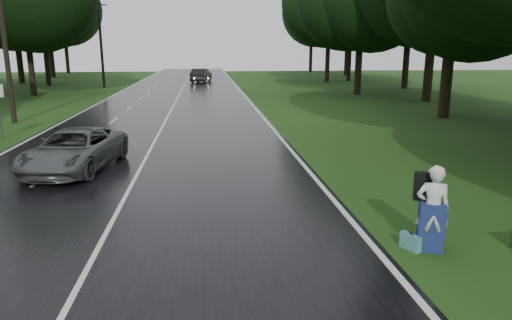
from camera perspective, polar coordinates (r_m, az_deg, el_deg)
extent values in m
plane|color=#204514|center=(8.76, -21.67, -15.65)|extent=(160.00, 160.00, 0.00)
cube|color=black|center=(27.77, -11.03, 4.83)|extent=(12.00, 140.00, 0.04)
cube|color=silver|center=(27.76, -11.04, 4.88)|extent=(0.12, 140.00, 0.01)
imported|color=#535658|center=(17.13, -21.43, 1.19)|extent=(3.13, 5.32, 1.39)
imported|color=black|center=(58.78, -6.78, 10.33)|extent=(2.76, 5.26, 1.65)
imported|color=silver|center=(10.25, 20.94, -5.62)|extent=(0.78, 0.63, 1.85)
cube|color=navy|center=(10.38, 20.75, -7.74)|extent=(0.60, 0.49, 1.04)
cube|color=black|center=(10.31, 20.07, -3.05)|extent=(0.47, 0.34, 0.59)
cube|color=teal|center=(10.41, 18.50, -9.54)|extent=(0.32, 0.50, 0.34)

